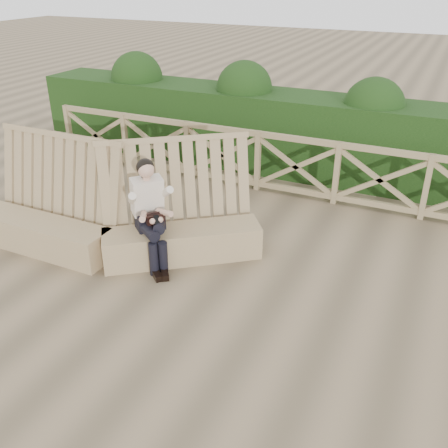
% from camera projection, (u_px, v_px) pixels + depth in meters
% --- Properties ---
extents(ground, '(60.00, 60.00, 0.00)m').
position_uv_depth(ground, '(205.00, 302.00, 6.10)').
color(ground, brown).
rests_on(ground, ground).
extents(bench, '(4.04, 1.94, 1.60)m').
position_uv_depth(bench, '(112.00, 226.00, 7.02)').
color(bench, '#968055').
rests_on(bench, ground).
extents(woman, '(0.83, 0.83, 1.45)m').
position_uv_depth(woman, '(150.00, 210.00, 6.62)').
color(woman, black).
rests_on(woman, ground).
extents(guardrail, '(10.10, 0.09, 1.10)m').
position_uv_depth(guardrail, '(296.00, 167.00, 8.66)').
color(guardrail, olive).
rests_on(guardrail, ground).
extents(hedge, '(12.00, 1.20, 1.50)m').
position_uv_depth(hedge, '(316.00, 137.00, 9.54)').
color(hedge, black).
rests_on(hedge, ground).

